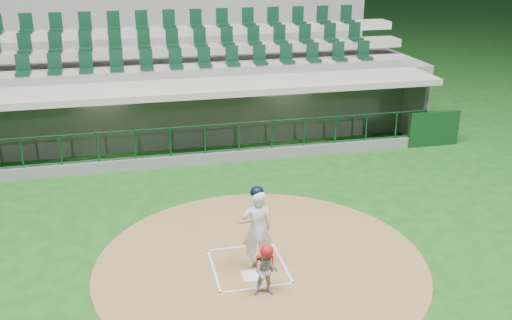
{
  "coord_description": "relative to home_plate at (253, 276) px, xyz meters",
  "views": [
    {
      "loc": [
        -2.25,
        -10.67,
        6.52
      ],
      "look_at": [
        0.84,
        2.6,
        1.3
      ],
      "focal_mm": 40.0,
      "sensor_mm": 36.0,
      "label": 1
    }
  ],
  "objects": [
    {
      "name": "batter_box_chalk",
      "position": [
        0.0,
        0.4,
        -0.0
      ],
      "size": [
        1.55,
        1.8,
        0.01
      ],
      "color": "white",
      "rests_on": "ground"
    },
    {
      "name": "dirt_circle",
      "position": [
        0.3,
        0.5,
        -0.02
      ],
      "size": [
        7.2,
        7.2,
        0.01
      ],
      "primitive_type": "cylinder",
      "color": "brown",
      "rests_on": "ground"
    },
    {
      "name": "ground",
      "position": [
        0.0,
        0.7,
        -0.02
      ],
      "size": [
        120.0,
        120.0,
        0.0
      ],
      "primitive_type": "plane",
      "color": "#154814",
      "rests_on": "ground"
    },
    {
      "name": "catcher",
      "position": [
        0.12,
        -0.69,
        0.54
      ],
      "size": [
        0.57,
        0.48,
        1.1
      ],
      "color": "#96969B",
      "rests_on": "dirt_circle"
    },
    {
      "name": "seating_deck",
      "position": [
        0.0,
        11.61,
        1.4
      ],
      "size": [
        17.0,
        6.72,
        5.15
      ],
      "color": "slate",
      "rests_on": "ground"
    },
    {
      "name": "dugout_structure",
      "position": [
        0.05,
        8.52,
        0.94
      ],
      "size": [
        16.4,
        3.7,
        3.0
      ],
      "color": "gray",
      "rests_on": "ground"
    },
    {
      "name": "batter",
      "position": [
        0.18,
        0.36,
        0.92
      ],
      "size": [
        0.87,
        0.86,
        1.87
      ],
      "color": "white",
      "rests_on": "dirt_circle"
    },
    {
      "name": "home_plate",
      "position": [
        0.0,
        0.0,
        0.0
      ],
      "size": [
        0.43,
        0.43,
        0.02
      ],
      "primitive_type": "cube",
      "color": "silver",
      "rests_on": "dirt_circle"
    }
  ]
}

